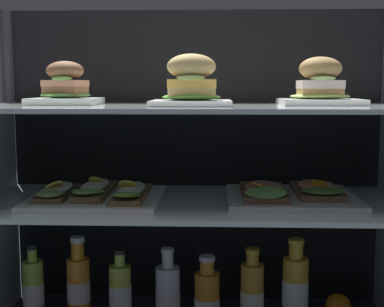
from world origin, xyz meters
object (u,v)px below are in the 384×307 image
open_sandwich_tray_mid_left (291,193)px  juice_bottle_tucked_behind (295,290)px  juice_bottle_front_fourth (120,294)px  juice_bottle_front_left_end (33,290)px  juice_bottle_front_middle (168,294)px  orange_fruit_beside_bottles (338,306)px  juice_bottle_back_left (252,294)px  plated_roll_sandwich_near_right_corner (192,86)px  open_sandwich_tray_far_right (96,194)px  juice_bottle_back_center (207,297)px  plated_roll_sandwich_right_of_center (320,88)px  plated_roll_sandwich_near_left_corner (65,89)px  juice_bottle_back_right (79,287)px

open_sandwich_tray_mid_left → juice_bottle_tucked_behind: (0.02, 0.02, -0.27)m
juice_bottle_tucked_behind → juice_bottle_front_fourth: bearing=-179.9°
juice_bottle_front_left_end → juice_bottle_front_fourth: bearing=-1.1°
juice_bottle_front_fourth → juice_bottle_front_middle: 0.13m
juice_bottle_front_left_end → orange_fruit_beside_bottles: 0.86m
orange_fruit_beside_bottles → juice_bottle_back_left: bearing=-169.5°
plated_roll_sandwich_near_right_corner → juice_bottle_back_left: plated_roll_sandwich_near_right_corner is taller
open_sandwich_tray_far_right → orange_fruit_beside_bottles: open_sandwich_tray_far_right is taller
juice_bottle_back_center → orange_fruit_beside_bottles: size_ratio=2.63×
juice_bottle_back_center → open_sandwich_tray_mid_left: bearing=-7.2°
juice_bottle_front_left_end → plated_roll_sandwich_right_of_center: bearing=0.8°
juice_bottle_back_left → plated_roll_sandwich_near_left_corner: bearing=-178.9°
plated_roll_sandwich_right_of_center → juice_bottle_back_right: plated_roll_sandwich_right_of_center is taller
juice_bottle_tucked_behind → orange_fruit_beside_bottles: size_ratio=3.38×
plated_roll_sandwich_near_right_corner → juice_bottle_tucked_behind: size_ratio=0.81×
juice_bottle_back_right → orange_fruit_beside_bottles: size_ratio=3.30×
open_sandwich_tray_mid_left → juice_bottle_front_middle: (-0.33, 0.03, -0.30)m
plated_roll_sandwich_right_of_center → juice_bottle_tucked_behind: (-0.05, -0.01, -0.55)m
juice_bottle_front_fourth → juice_bottle_back_left: 0.37m
juice_bottle_front_middle → orange_fruit_beside_bottles: 0.49m
plated_roll_sandwich_right_of_center → juice_bottle_back_center: bearing=-179.7°
juice_bottle_front_fourth → juice_bottle_back_left: juice_bottle_back_left is taller
plated_roll_sandwich_near_right_corner → juice_bottle_back_center: bearing=67.6°
plated_roll_sandwich_right_of_center → juice_bottle_front_fourth: size_ratio=0.99×
juice_bottle_front_left_end → juice_bottle_back_right: juice_bottle_back_right is taller
open_sandwich_tray_far_right → juice_bottle_front_left_end: (-0.19, 0.06, -0.29)m
plated_roll_sandwich_right_of_center → plated_roll_sandwich_near_left_corner: bearing=-178.6°
plated_roll_sandwich_near_left_corner → juice_bottle_front_left_end: plated_roll_sandwich_near_left_corner is taller
plated_roll_sandwich_right_of_center → juice_bottle_front_fourth: (-0.54, -0.02, -0.57)m
open_sandwich_tray_far_right → juice_bottle_front_fourth: 0.30m
juice_bottle_front_fourth → juice_bottle_back_left: bearing=1.4°
juice_bottle_front_fourth → juice_bottle_tucked_behind: juice_bottle_tucked_behind is taller
open_sandwich_tray_mid_left → juice_bottle_front_left_end: 0.77m
juice_bottle_back_left → juice_bottle_front_fourth: bearing=-178.6°
juice_bottle_back_left → juice_bottle_tucked_behind: 0.12m
plated_roll_sandwich_right_of_center → juice_bottle_back_left: (-0.17, -0.01, -0.57)m
plated_roll_sandwich_near_right_corner → juice_bottle_back_center: (0.04, 0.09, -0.58)m
open_sandwich_tray_far_right → juice_bottle_front_fourth: bearing=44.9°
juice_bottle_front_middle → juice_bottle_tucked_behind: 0.35m
juice_bottle_front_fourth → orange_fruit_beside_bottles: juice_bottle_front_fourth is taller
open_sandwich_tray_mid_left → juice_bottle_front_middle: open_sandwich_tray_mid_left is taller
open_sandwich_tray_far_right → open_sandwich_tray_mid_left: size_ratio=1.00×
plated_roll_sandwich_right_of_center → juice_bottle_front_middle: plated_roll_sandwich_right_of_center is taller
plated_roll_sandwich_near_left_corner → open_sandwich_tray_far_right: (0.09, -0.05, -0.27)m
open_sandwich_tray_mid_left → juice_bottle_back_right: 0.65m
juice_bottle_front_left_end → plated_roll_sandwich_near_right_corner: bearing=-10.2°
plated_roll_sandwich_near_left_corner → juice_bottle_back_center: 0.69m
juice_bottle_front_left_end → juice_bottle_front_fourth: size_ratio=1.05×
juice_bottle_back_right → juice_bottle_tucked_behind: juice_bottle_tucked_behind is taller
juice_bottle_front_fourth → juice_bottle_tucked_behind: size_ratio=0.86×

